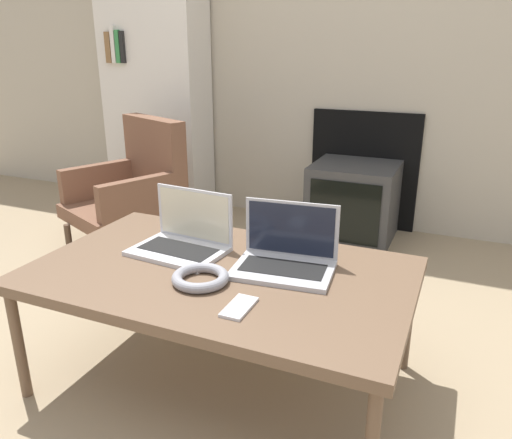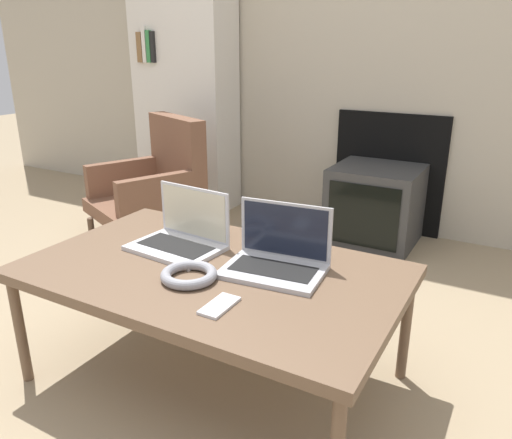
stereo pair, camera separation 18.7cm
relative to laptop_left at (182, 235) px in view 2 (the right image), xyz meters
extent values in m
cube|color=#B7AD99|center=(0.19, 1.76, 0.82)|extent=(7.00, 0.06, 2.60)
cube|color=black|center=(0.29, 1.72, -0.11)|extent=(0.68, 0.03, 0.74)
cube|color=brown|center=(0.19, -0.10, -0.06)|extent=(1.24, 0.75, 0.04)
cylinder|color=brown|center=(-0.38, -0.44, -0.28)|extent=(0.04, 0.04, 0.40)
cylinder|color=brown|center=(-0.38, 0.24, -0.28)|extent=(0.04, 0.04, 0.40)
cylinder|color=brown|center=(0.77, 0.24, -0.28)|extent=(0.04, 0.04, 0.40)
cube|color=silver|center=(0.00, -0.04, -0.04)|extent=(0.34, 0.25, 0.02)
cube|color=black|center=(0.00, -0.04, -0.03)|extent=(0.28, 0.15, 0.00)
cube|color=silver|center=(0.01, 0.07, 0.07)|extent=(0.32, 0.03, 0.19)
cube|color=beige|center=(0.01, 0.07, 0.07)|extent=(0.29, 0.03, 0.17)
cube|color=#B2B2B7|center=(0.39, -0.04, -0.04)|extent=(0.34, 0.26, 0.02)
cube|color=black|center=(0.39, -0.04, -0.03)|extent=(0.28, 0.15, 0.00)
cube|color=#B2B2B7|center=(0.38, 0.07, 0.07)|extent=(0.32, 0.04, 0.19)
cube|color=black|center=(0.38, 0.07, 0.07)|extent=(0.29, 0.03, 0.17)
torus|color=gray|center=(0.18, -0.21, -0.03)|extent=(0.18, 0.18, 0.03)
cube|color=silver|center=(0.36, -0.31, -0.04)|extent=(0.06, 0.13, 0.01)
cube|color=#383838|center=(0.29, 1.47, -0.25)|extent=(0.49, 0.46, 0.46)
cube|color=black|center=(0.29, 1.24, -0.25)|extent=(0.40, 0.01, 0.36)
cube|color=brown|center=(-0.92, 0.81, -0.27)|extent=(0.71, 0.74, 0.08)
cube|color=brown|center=(-0.82, 1.03, 0.01)|extent=(0.52, 0.30, 0.48)
cube|color=brown|center=(-1.13, 0.91, -0.13)|extent=(0.26, 0.50, 0.20)
cube|color=brown|center=(-0.71, 0.72, -0.13)|extent=(0.26, 0.50, 0.20)
cylinder|color=#4C3828|center=(-1.13, 0.57, -0.39)|extent=(0.04, 0.04, 0.17)
cylinder|color=#4C3828|center=(-0.71, 0.57, -0.39)|extent=(0.04, 0.04, 0.17)
cylinder|color=#4C3828|center=(-1.13, 1.05, -0.39)|extent=(0.04, 0.04, 0.17)
cylinder|color=#4C3828|center=(-0.71, 1.05, -0.39)|extent=(0.04, 0.04, 0.17)
cube|color=silver|center=(-1.14, 1.56, 0.44)|extent=(0.71, 0.30, 1.84)
cube|color=brown|center=(-1.39, 1.39, 0.63)|extent=(0.04, 0.02, 0.20)
cube|color=silver|center=(-1.35, 1.39, 0.65)|extent=(0.03, 0.02, 0.23)
cube|color=#337F42|center=(-1.31, 1.39, 0.64)|extent=(0.03, 0.02, 0.21)
cube|color=black|center=(-1.27, 1.39, 0.63)|extent=(0.03, 0.02, 0.20)
camera|label=1|loc=(0.90, -1.42, 0.66)|focal=35.00mm
camera|label=2|loc=(1.06, -1.34, 0.66)|focal=35.00mm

